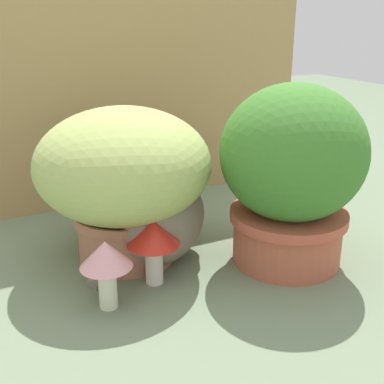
# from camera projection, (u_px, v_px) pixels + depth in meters

# --- Properties ---
(ground_plane) EXTENTS (6.00, 6.00, 0.00)m
(ground_plane) POSITION_uv_depth(u_px,v_px,m) (158.00, 264.00, 1.20)
(ground_plane) COLOR slate
(cardboard_backdrop) EXTENTS (1.20, 0.03, 0.87)m
(cardboard_backdrop) POSITION_uv_depth(u_px,v_px,m) (133.00, 64.00, 1.50)
(cardboard_backdrop) COLOR tan
(cardboard_backdrop) RESTS_ON ground
(grass_planter) EXTENTS (0.42, 0.42, 0.38)m
(grass_planter) POSITION_uv_depth(u_px,v_px,m) (124.00, 175.00, 1.16)
(grass_planter) COLOR #AD6C50
(grass_planter) RESTS_ON ground
(leafy_planter) EXTENTS (0.34, 0.34, 0.44)m
(leafy_planter) POSITION_uv_depth(u_px,v_px,m) (292.00, 172.00, 1.14)
(leafy_planter) COLOR #BA5B41
(leafy_planter) RESTS_ON ground
(cat) EXTENTS (0.38, 0.27, 0.32)m
(cat) POSITION_uv_depth(u_px,v_px,m) (167.00, 213.00, 1.19)
(cat) COLOR gray
(cat) RESTS_ON ground
(mushroom_ornament_red) EXTENTS (0.12, 0.12, 0.16)m
(mushroom_ornament_red) POSITION_uv_depth(u_px,v_px,m) (153.00, 237.00, 1.08)
(mushroom_ornament_red) COLOR silver
(mushroom_ornament_red) RESTS_ON ground
(mushroom_ornament_pink) EXTENTS (0.11, 0.11, 0.15)m
(mushroom_ornament_pink) POSITION_uv_depth(u_px,v_px,m) (106.00, 260.00, 0.99)
(mushroom_ornament_pink) COLOR #EAEACA
(mushroom_ornament_pink) RESTS_ON ground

